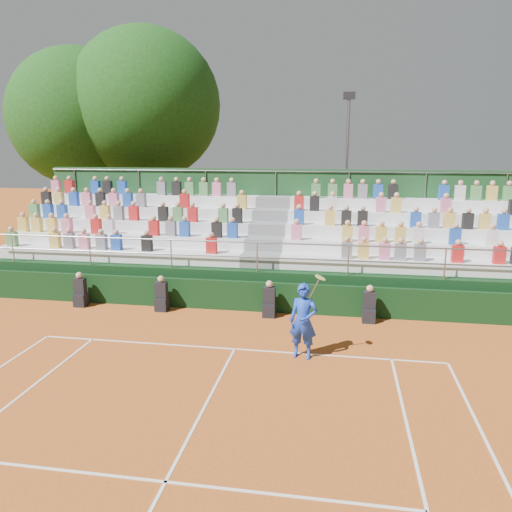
% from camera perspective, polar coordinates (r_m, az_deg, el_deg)
% --- Properties ---
extents(ground, '(90.00, 90.00, 0.00)m').
position_cam_1_polar(ground, '(13.67, -2.46, -10.59)').
color(ground, '#BB591F').
rests_on(ground, ground).
extents(courtside_wall, '(20.00, 0.15, 1.00)m').
position_cam_1_polar(courtside_wall, '(16.45, -0.17, -4.65)').
color(courtside_wall, black).
rests_on(courtside_wall, ground).
extents(line_officials, '(9.99, 0.40, 1.19)m').
position_cam_1_polar(line_officials, '(16.27, -4.58, -4.97)').
color(line_officials, black).
rests_on(line_officials, ground).
extents(grandstand, '(20.00, 5.20, 4.40)m').
position_cam_1_polar(grandstand, '(19.39, 1.40, -0.17)').
color(grandstand, black).
rests_on(grandstand, ground).
extents(tennis_player, '(0.92, 0.57, 2.22)m').
position_cam_1_polar(tennis_player, '(12.87, 5.43, -7.41)').
color(tennis_player, blue).
rests_on(tennis_player, ground).
extents(tree_west, '(7.15, 7.15, 10.34)m').
position_cam_1_polar(tree_west, '(28.85, -19.67, 14.65)').
color(tree_west, '#331D12').
rests_on(tree_west, ground).
extents(tree_east, '(7.74, 7.74, 11.27)m').
position_cam_1_polar(tree_east, '(27.61, -12.52, 16.51)').
color(tree_east, '#331D12').
rests_on(tree_east, ground).
extents(floodlight_mast, '(0.60, 0.25, 7.91)m').
position_cam_1_polar(floodlight_mast, '(26.08, 10.33, 10.76)').
color(floodlight_mast, gray).
rests_on(floodlight_mast, ground).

